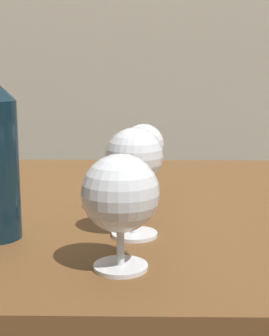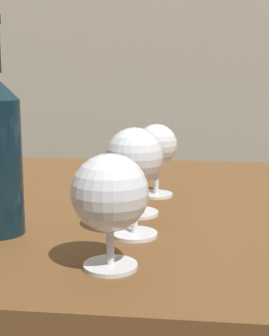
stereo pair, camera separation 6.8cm
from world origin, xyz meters
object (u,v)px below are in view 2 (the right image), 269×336
at_px(wine_glass_port, 110,195).
at_px(wine_glass_chardonnay, 134,160).
at_px(wine_glass_cabernet, 137,158).
at_px(wine_glass_white, 156,147).

bearing_deg(wine_glass_port, wine_glass_chardonnay, 83.22).
relative_size(wine_glass_chardonnay, wine_glass_cabernet, 1.11).
height_order(wine_glass_chardonnay, wine_glass_white, wine_glass_chardonnay).
relative_size(wine_glass_chardonnay, wine_glass_white, 1.15).
height_order(wine_glass_chardonnay, wine_glass_cabernet, wine_glass_chardonnay).
height_order(wine_glass_port, wine_glass_cabernet, same).
bearing_deg(wine_glass_port, wine_glass_white, 85.68).
distance_m(wine_glass_chardonnay, wine_glass_cabernet, 0.11).
xyz_separation_m(wine_glass_port, wine_glass_cabernet, (0.01, 0.22, 0.00)).
relative_size(wine_glass_port, wine_glass_cabernet, 0.99).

